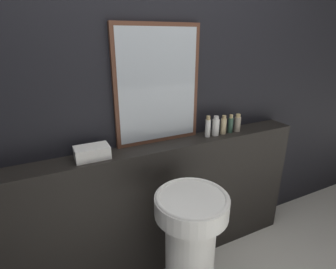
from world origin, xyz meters
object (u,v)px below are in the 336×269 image
Objects in this scene: body_wash_bottle at (230,124)px; lotion_bottle at (224,125)px; mirror at (158,86)px; shampoo_bottle at (208,127)px; hand_soap_bottle at (237,123)px; towel_stack at (92,152)px; conditioner_bottle at (216,126)px; pedestal_sink at (190,246)px.

lotion_bottle is at bearing 180.00° from body_wash_bottle.
shampoo_bottle is at bearing -12.50° from mirror.
mirror is 0.71m from hand_soap_bottle.
body_wash_bottle is at bearing -8.00° from mirror.
shampoo_bottle reaches higher than towel_stack.
mirror reaches higher than hand_soap_bottle.
lotion_bottle reaches higher than towel_stack.
mirror is at bearing 172.00° from body_wash_bottle.
conditioner_bottle reaches higher than lotion_bottle.
hand_soap_bottle is (0.64, 0.40, 0.58)m from pedestal_sink.
conditioner_bottle reaches higher than pedestal_sink.
pedestal_sink is 0.91m from body_wash_bottle.
shampoo_bottle is at bearing 47.68° from pedestal_sink.
mirror is 5.40× the size of lotion_bottle.
mirror is 0.53m from conditioner_bottle.
body_wash_bottle is 1.03× the size of hand_soap_bottle.
mirror is 5.51× the size of body_wash_bottle.
lotion_bottle is at bearing 38.52° from pedestal_sink.
lotion_bottle is 1.05× the size of hand_soap_bottle.
shampoo_bottle reaches higher than conditioner_bottle.
towel_stack is 1.42× the size of lotion_bottle.
mirror reaches higher than shampoo_bottle.
body_wash_bottle is at bearing 0.00° from towel_stack.
body_wash_bottle is 0.07m from hand_soap_bottle.
towel_stack is 1.03m from body_wash_bottle.
towel_stack is at bearing 180.00° from body_wash_bottle.
conditioner_bottle is 0.14m from body_wash_bottle.
lotion_bottle is at bearing 0.00° from conditioner_bottle.
towel_stack is (-0.45, 0.40, 0.55)m from pedestal_sink.
lotion_bottle is at bearing -9.03° from mirror.
lotion_bottle reaches higher than pedestal_sink.
mirror is 0.65m from body_wash_bottle.
conditioner_bottle reaches higher than body_wash_bottle.
pedestal_sink is 5.88× the size of lotion_bottle.
shampoo_bottle is at bearing 180.00° from conditioner_bottle.
pedestal_sink is at bearing -41.67° from towel_stack.
lotion_bottle is (0.07, 0.00, -0.00)m from conditioner_bottle.
towel_stack is at bearing 180.00° from hand_soap_bottle.
body_wash_bottle reaches higher than pedestal_sink.
conditioner_bottle is 1.03× the size of lotion_bottle.
lotion_bottle is (0.49, -0.08, -0.32)m from mirror.
conditioner_bottle is at bearing -10.52° from mirror.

